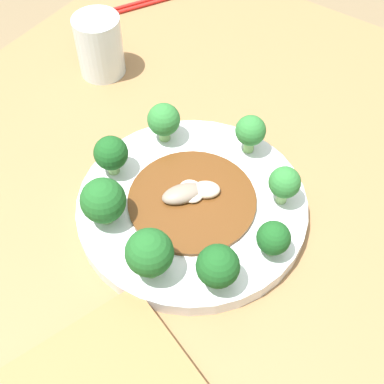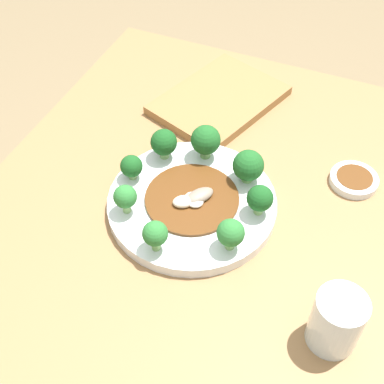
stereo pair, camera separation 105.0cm
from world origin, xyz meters
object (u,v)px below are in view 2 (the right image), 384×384
broccoli_north (131,166)px  broccoli_east (206,140)px  broccoli_northwest (125,197)px  cutting_board (219,100)px  drinking_glass (336,321)px  broccoli_southwest (231,233)px  broccoli_south (260,199)px  broccoli_west (155,234)px  broccoli_northeast (164,143)px  stirfry_center (192,198)px  sauce_dish (354,180)px  broccoli_southeast (248,166)px  plate (192,204)px

broccoli_north → broccoli_east: 0.15m
broccoli_northwest → cutting_board: size_ratio=0.18×
broccoli_east → drinking_glass: bearing=-130.9°
broccoli_east → broccoli_southwest: (-0.18, -0.12, -0.00)m
broccoli_south → cutting_board: size_ratio=0.19×
broccoli_north → broccoli_west: bearing=-139.5°
broccoli_west → broccoli_northeast: 0.22m
broccoli_east → broccoli_southwest: broccoli_east is taller
stirfry_center → sauce_dish: size_ratio=1.87×
broccoli_south → broccoli_east: size_ratio=0.85×
broccoli_north → cutting_board: (0.29, -0.06, -0.04)m
broccoli_southeast → drinking_glass: drinking_glass is taller
plate → broccoli_east: (0.11, 0.02, 0.05)m
broccoli_west → broccoli_south: bearing=-43.2°
broccoli_south → broccoli_southwest: (-0.09, 0.02, 0.00)m
broccoli_west → broccoli_east: size_ratio=0.86×
broccoli_south → sauce_dish: 0.21m
broccoli_northeast → broccoli_southeast: bearing=-88.8°
broccoli_west → broccoli_north: broccoli_west is taller
plate → cutting_board: plate is taller
broccoli_north → plate: bearing=-93.5°
plate → broccoli_west: (-0.12, 0.01, 0.05)m
stirfry_center → broccoli_west: bearing=173.1°
stirfry_center → drinking_glass: drinking_glass is taller
broccoli_southeast → broccoli_southwest: broccoli_southeast is taller
broccoli_south → broccoli_west: size_ratio=0.99×
broccoli_southeast → broccoli_southwest: bearing=-171.4°
broccoli_south → broccoli_southeast: size_ratio=0.90×
broccoli_north → broccoli_southwest: size_ratio=0.83×
broccoli_north → stirfry_center: size_ratio=0.30×
sauce_dish → broccoli_southeast: bearing=116.7°
broccoli_northeast → broccoli_east: size_ratio=0.89×
plate → broccoli_northeast: broccoli_northeast is taller
broccoli_northeast → broccoli_southwest: 0.24m
broccoli_north → drinking_glass: size_ratio=0.50×
broccoli_south → broccoli_southwest: size_ratio=0.98×
broccoli_northeast → drinking_glass: (-0.23, -0.38, -0.01)m
broccoli_southeast → cutting_board: bearing=32.5°
broccoli_west → broccoli_north: size_ratio=1.19×
broccoli_southwest → broccoli_north: bearing=70.3°
plate → sauce_dish: plate is taller
broccoli_southwest → drinking_glass: drinking_glass is taller
broccoli_southeast → stirfry_center: bearing=139.7°
broccoli_northwest → drinking_glass: (-0.09, -0.38, -0.01)m
broccoli_east → broccoli_southeast: 0.10m
broccoli_southwest → stirfry_center: bearing=54.0°
broccoli_southeast → broccoli_southwest: 0.16m
sauce_dish → stirfry_center: bearing=124.8°
broccoli_southwest → plate: bearing=53.9°
broccoli_northwest → broccoli_west: bearing=-122.7°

